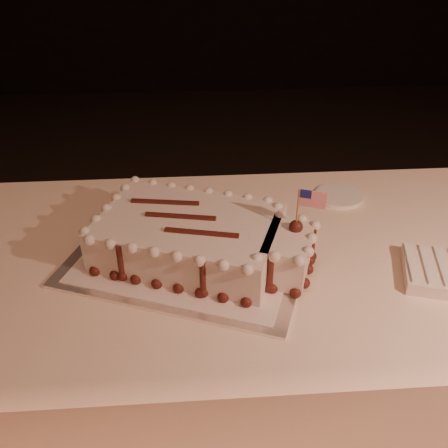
{
  "coord_description": "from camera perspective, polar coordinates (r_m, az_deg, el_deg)",
  "views": [
    {
      "loc": [
        -0.1,
        -0.34,
        1.46
      ],
      "look_at": [
        -0.03,
        0.6,
        0.84
      ],
      "focal_mm": 40.0,
      "sensor_mm": 36.0,
      "label": 1
    }
  ],
  "objects": [
    {
      "name": "side_plate",
      "position": [
        1.44,
        13.02,
        3.16
      ],
      "size": [
        0.13,
        0.13,
        0.01
      ],
      "primitive_type": "cylinder",
      "color": "white",
      "rests_on": "banquet_table"
    },
    {
      "name": "banquet_table",
      "position": [
        1.44,
        1.39,
        -15.53
      ],
      "size": [
        2.4,
        0.8,
        0.75
      ],
      "primitive_type": "cube",
      "color": "#FFE0C5",
      "rests_on": "ground"
    },
    {
      "name": "room_shell",
      "position": [
        0.36,
        13.34,
        22.53
      ],
      "size": [
        6.1,
        8.1,
        2.9
      ],
      "color": "black",
      "rests_on": "ground"
    },
    {
      "name": "sheet_cake",
      "position": [
        1.14,
        -2.66,
        -1.63
      ],
      "size": [
        0.53,
        0.4,
        0.2
      ],
      "color": "silver",
      "rests_on": "doily"
    },
    {
      "name": "cake_board",
      "position": [
        1.18,
        -3.89,
        -3.54
      ],
      "size": [
        0.64,
        0.56,
        0.01
      ],
      "primitive_type": "cube",
      "rotation": [
        0.0,
        0.0,
        -0.36
      ],
      "color": "white",
      "rests_on": "banquet_table"
    },
    {
      "name": "doily",
      "position": [
        1.17,
        -3.9,
        -3.34
      ],
      "size": [
        0.57,
        0.51,
        0.0
      ],
      "primitive_type": "cube",
      "rotation": [
        0.0,
        0.0,
        -0.36
      ],
      "color": "white",
      "rests_on": "cake_board"
    }
  ]
}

